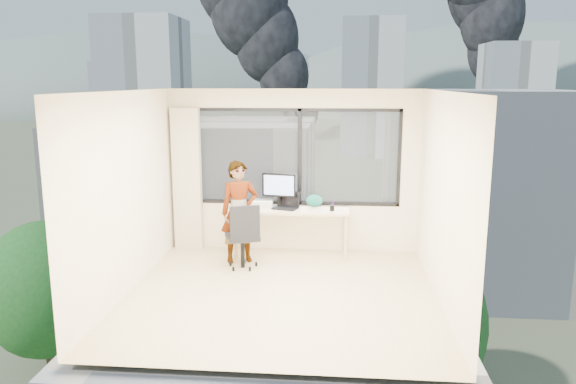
# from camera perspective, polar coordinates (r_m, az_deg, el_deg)

# --- Properties ---
(floor) EXTENTS (4.00, 4.00, 0.01)m
(floor) POSITION_cam_1_polar(r_m,az_deg,el_deg) (7.31, -0.70, -10.44)
(floor) COLOR beige
(floor) RESTS_ON ground
(ceiling) EXTENTS (4.00, 4.00, 0.01)m
(ceiling) POSITION_cam_1_polar(r_m,az_deg,el_deg) (6.79, -0.76, 10.39)
(ceiling) COLOR white
(ceiling) RESTS_ON ground
(wall_front) EXTENTS (4.00, 0.01, 2.60)m
(wall_front) POSITION_cam_1_polar(r_m,az_deg,el_deg) (5.01, -3.05, -5.10)
(wall_front) COLOR beige
(wall_front) RESTS_ON ground
(wall_left) EXTENTS (0.01, 4.00, 2.60)m
(wall_left) POSITION_cam_1_polar(r_m,az_deg,el_deg) (7.41, -16.32, -0.12)
(wall_left) COLOR beige
(wall_left) RESTS_ON ground
(wall_right) EXTENTS (0.01, 4.00, 2.60)m
(wall_right) POSITION_cam_1_polar(r_m,az_deg,el_deg) (7.02, 15.73, -0.70)
(wall_right) COLOR beige
(wall_right) RESTS_ON ground
(window_wall) EXTENTS (3.30, 0.16, 1.55)m
(window_wall) POSITION_cam_1_polar(r_m,az_deg,el_deg) (8.86, 0.90, 3.65)
(window_wall) COLOR black
(window_wall) RESTS_ON ground
(curtain) EXTENTS (0.45, 0.14, 2.30)m
(curtain) POSITION_cam_1_polar(r_m,az_deg,el_deg) (9.10, -10.36, 1.28)
(curtain) COLOR beige
(curtain) RESTS_ON floor
(desk) EXTENTS (1.80, 0.60, 0.75)m
(desk) POSITION_cam_1_polar(r_m,az_deg,el_deg) (8.76, 0.38, -4.12)
(desk) COLOR tan
(desk) RESTS_ON floor
(chair) EXTENTS (0.66, 0.66, 1.00)m
(chair) POSITION_cam_1_polar(r_m,az_deg,el_deg) (8.16, -4.73, -4.43)
(chair) COLOR black
(chair) RESTS_ON floor
(person) EXTENTS (0.66, 0.55, 1.55)m
(person) POSITION_cam_1_polar(r_m,az_deg,el_deg) (8.38, -5.04, -2.06)
(person) COLOR #2D2D33
(person) RESTS_ON floor
(monitor) EXTENTS (0.56, 0.21, 0.55)m
(monitor) POSITION_cam_1_polar(r_m,az_deg,el_deg) (8.73, -0.92, 0.21)
(monitor) COLOR black
(monitor) RESTS_ON desk
(game_console) EXTENTS (0.34, 0.29, 0.08)m
(game_console) POSITION_cam_1_polar(r_m,az_deg,el_deg) (8.93, -2.61, -1.10)
(game_console) COLOR white
(game_console) RESTS_ON desk
(laptop) EXTENTS (0.48, 0.49, 0.24)m
(laptop) POSITION_cam_1_polar(r_m,az_deg,el_deg) (8.64, -0.28, -0.95)
(laptop) COLOR black
(laptop) RESTS_ON desk
(cellphone) EXTENTS (0.12, 0.08, 0.01)m
(cellphone) POSITION_cam_1_polar(r_m,az_deg,el_deg) (8.61, -1.14, -1.78)
(cellphone) COLOR black
(cellphone) RESTS_ON desk
(pen_cup) EXTENTS (0.08, 0.08, 0.09)m
(pen_cup) POSITION_cam_1_polar(r_m,az_deg,el_deg) (8.54, 4.57, -1.65)
(pen_cup) COLOR black
(pen_cup) RESTS_ON desk
(handbag) EXTENTS (0.28, 0.19, 0.20)m
(handbag) POSITION_cam_1_polar(r_m,az_deg,el_deg) (8.79, 2.74, -0.89)
(handbag) COLOR #0D534C
(handbag) RESTS_ON desk
(exterior_ground) EXTENTS (400.00, 400.00, 0.04)m
(exterior_ground) POSITION_cam_1_polar(r_m,az_deg,el_deg) (127.85, 4.73, 3.87)
(exterior_ground) COLOR #515B3D
(exterior_ground) RESTS_ON ground
(near_bldg_a) EXTENTS (16.00, 12.00, 14.00)m
(near_bldg_a) POSITION_cam_1_polar(r_m,az_deg,el_deg) (39.23, -9.40, -3.08)
(near_bldg_a) COLOR beige
(near_bldg_a) RESTS_ON exterior_ground
(near_bldg_b) EXTENTS (14.00, 13.00, 16.00)m
(near_bldg_b) POSITION_cam_1_polar(r_m,az_deg,el_deg) (46.98, 18.91, 0.10)
(near_bldg_b) COLOR silver
(near_bldg_b) RESTS_ON exterior_ground
(far_tower_a) EXTENTS (14.00, 14.00, 28.00)m
(far_tower_a) POSITION_cam_1_polar(r_m,az_deg,el_deg) (107.86, -14.46, 9.62)
(far_tower_a) COLOR silver
(far_tower_a) RESTS_ON exterior_ground
(far_tower_b) EXTENTS (13.00, 13.00, 30.00)m
(far_tower_b) POSITION_cam_1_polar(r_m,az_deg,el_deg) (126.97, 8.52, 10.52)
(far_tower_b) COLOR silver
(far_tower_b) RESTS_ON exterior_ground
(far_tower_c) EXTENTS (15.00, 15.00, 26.00)m
(far_tower_c) POSITION_cam_1_polar(r_m,az_deg,el_deg) (153.34, 22.17, 9.21)
(far_tower_c) COLOR silver
(far_tower_c) RESTS_ON exterior_ground
(far_tower_d) EXTENTS (16.00, 14.00, 22.00)m
(far_tower_d) POSITION_cam_1_polar(r_m,az_deg,el_deg) (168.19, -16.29, 9.02)
(far_tower_d) COLOR silver
(far_tower_d) RESTS_ON exterior_ground
(hill_a) EXTENTS (288.00, 216.00, 90.00)m
(hill_a) POSITION_cam_1_polar(r_m,az_deg,el_deg) (348.73, -15.35, 8.28)
(hill_a) COLOR slate
(hill_a) RESTS_ON exterior_ground
(hill_b) EXTENTS (300.00, 220.00, 96.00)m
(hill_b) POSITION_cam_1_polar(r_m,az_deg,el_deg) (341.92, 22.17, 7.79)
(hill_b) COLOR slate
(hill_b) RESTS_ON exterior_ground
(tree_a) EXTENTS (7.00, 7.00, 8.00)m
(tree_a) POSITION_cam_1_polar(r_m,az_deg,el_deg) (35.60, -23.73, -10.53)
(tree_a) COLOR #1A501B
(tree_a) RESTS_ON exterior_ground
(tree_b) EXTENTS (7.60, 7.60, 9.00)m
(tree_b) POSITION_cam_1_polar(r_m,az_deg,el_deg) (27.80, 11.79, -14.91)
(tree_b) COLOR #1A501B
(tree_b) RESTS_ON exterior_ground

